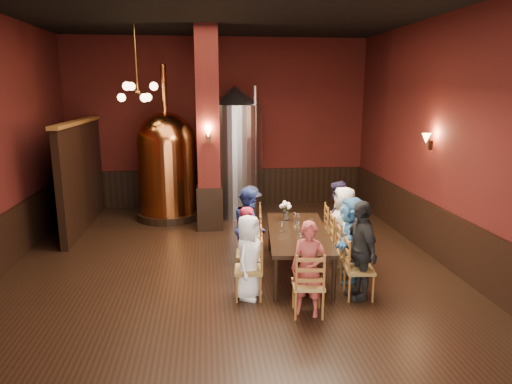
{
  "coord_description": "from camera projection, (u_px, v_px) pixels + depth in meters",
  "views": [
    {
      "loc": [
        -0.36,
        -7.44,
        3.16
      ],
      "look_at": [
        0.49,
        0.2,
        1.42
      ],
      "focal_mm": 32.0,
      "sensor_mm": 36.0,
      "label": 1
    }
  ],
  "objects": [
    {
      "name": "wine_glass_0",
      "position": [
        299.0,
        219.0,
        8.38
      ],
      "size": [
        0.07,
        0.07,
        0.17
      ],
      "primitive_type": null,
      "color": "white",
      "rests_on": "dining_table"
    },
    {
      "name": "rose_vase",
      "position": [
        286.0,
        208.0,
        8.5
      ],
      "size": [
        0.22,
        0.22,
        0.38
      ],
      "color": "white",
      "rests_on": "dining_table"
    },
    {
      "name": "person_2",
      "position": [
        249.0,
        227.0,
        8.23
      ],
      "size": [
        0.4,
        0.73,
        1.46
      ],
      "primitive_type": "imported",
      "rotation": [
        0.0,
        0.0,
        1.65
      ],
      "color": "navy",
      "rests_on": "ground"
    },
    {
      "name": "dining_table",
      "position": [
        298.0,
        235.0,
        7.92
      ],
      "size": [
        1.24,
        2.49,
        0.75
      ],
      "rotation": [
        0.0,
        0.0,
        -0.1
      ],
      "color": "black",
      "rests_on": "ground"
    },
    {
      "name": "chair_7",
      "position": [
        336.0,
        230.0,
        8.95
      ],
      "size": [
        0.51,
        0.51,
        0.92
      ],
      "primitive_type": null,
      "rotation": [
        0.0,
        0.0,
        1.47
      ],
      "color": "brown",
      "rests_on": "ground"
    },
    {
      "name": "room",
      "position": [
        228.0,
        146.0,
        7.45
      ],
      "size": [
        10.0,
        10.02,
        4.5
      ],
      "color": "black",
      "rests_on": "ground"
    },
    {
      "name": "sconce_column",
      "position": [
        208.0,
        135.0,
        9.85
      ],
      "size": [
        0.2,
        0.2,
        0.36
      ],
      "primitive_type": null,
      "rotation": [
        0.0,
        0.0,
        3.14
      ],
      "color": "black",
      "rests_on": "column"
    },
    {
      "name": "person_6",
      "position": [
        343.0,
        227.0,
        8.24
      ],
      "size": [
        0.59,
        0.79,
        1.47
      ],
      "primitive_type": "imported",
      "rotation": [
        0.0,
        0.0,
        4.52
      ],
      "color": "beige",
      "rests_on": "ground"
    },
    {
      "name": "chair_1",
      "position": [
        249.0,
        254.0,
        7.65
      ],
      "size": [
        0.51,
        0.51,
        0.92
      ],
      "primitive_type": null,
      "rotation": [
        0.0,
        0.0,
        -1.68
      ],
      "color": "brown",
      "rests_on": "ground"
    },
    {
      "name": "copper_kettle",
      "position": [
        167.0,
        164.0,
        11.17
      ],
      "size": [
        1.64,
        1.64,
        3.73
      ],
      "rotation": [
        0.0,
        0.0,
        0.19
      ],
      "color": "black",
      "rests_on": "ground"
    },
    {
      "name": "chair_6",
      "position": [
        343.0,
        241.0,
        8.3
      ],
      "size": [
        0.51,
        0.51,
        0.92
      ],
      "primitive_type": null,
      "rotation": [
        0.0,
        0.0,
        1.47
      ],
      "color": "brown",
      "rests_on": "ground"
    },
    {
      "name": "chair_8",
      "position": [
        308.0,
        284.0,
        6.46
      ],
      "size": [
        0.51,
        0.51,
        0.92
      ],
      "primitive_type": null,
      "rotation": [
        0.0,
        0.0,
        3.04
      ],
      "color": "brown",
      "rests_on": "ground"
    },
    {
      "name": "wine_glass_4",
      "position": [
        284.0,
        216.0,
        8.54
      ],
      "size": [
        0.07,
        0.07,
        0.17
      ],
      "primitive_type": null,
      "color": "white",
      "rests_on": "dining_table"
    },
    {
      "name": "wine_glass_1",
      "position": [
        315.0,
        246.0,
        6.93
      ],
      "size": [
        0.07,
        0.07,
        0.17
      ],
      "primitive_type": null,
      "color": "white",
      "rests_on": "dining_table"
    },
    {
      "name": "person_4",
      "position": [
        360.0,
        250.0,
        6.93
      ],
      "size": [
        0.48,
        0.94,
        1.54
      ],
      "primitive_type": "imported",
      "rotation": [
        0.0,
        0.0,
        4.84
      ],
      "color": "black",
      "rests_on": "ground"
    },
    {
      "name": "chair_3",
      "position": [
        250.0,
        230.0,
        8.94
      ],
      "size": [
        0.51,
        0.51,
        0.92
      ],
      "primitive_type": null,
      "rotation": [
        0.0,
        0.0,
        -1.68
      ],
      "color": "brown",
      "rests_on": "ground"
    },
    {
      "name": "person_1",
      "position": [
        249.0,
        244.0,
        7.61
      ],
      "size": [
        0.37,
        0.51,
        1.28
      ],
      "primitive_type": "imported",
      "rotation": [
        0.0,
        0.0,
        1.42
      ],
      "color": "maroon",
      "rests_on": "ground"
    },
    {
      "name": "chair_4",
      "position": [
        359.0,
        269.0,
        7.0
      ],
      "size": [
        0.51,
        0.51,
        0.92
      ],
      "primitive_type": null,
      "rotation": [
        0.0,
        0.0,
        1.47
      ],
      "color": "brown",
      "rests_on": "ground"
    },
    {
      "name": "partition",
      "position": [
        82.0,
        177.0,
        10.44
      ],
      "size": [
        0.22,
        3.5,
        2.4
      ],
      "primitive_type": "cube",
      "color": "black",
      "rests_on": "ground"
    },
    {
      "name": "sconce_wall",
      "position": [
        431.0,
        141.0,
        8.65
      ],
      "size": [
        0.2,
        0.2,
        0.36
      ],
      "primitive_type": null,
      "rotation": [
        0.0,
        0.0,
        1.57
      ],
      "color": "black",
      "rests_on": "room"
    },
    {
      "name": "chair_0",
      "position": [
        249.0,
        269.0,
        6.99
      ],
      "size": [
        0.51,
        0.51,
        0.92
      ],
      "primitive_type": null,
      "rotation": [
        0.0,
        0.0,
        -1.68
      ],
      "color": "brown",
      "rests_on": "ground"
    },
    {
      "name": "steel_vessel",
      "position": [
        236.0,
        152.0,
        11.41
      ],
      "size": [
        1.75,
        1.75,
        3.24
      ],
      "rotation": [
        0.0,
        0.0,
        -0.4
      ],
      "color": "#B2B2B7",
      "rests_on": "ground"
    },
    {
      "name": "chair_2",
      "position": [
        249.0,
        241.0,
        8.29
      ],
      "size": [
        0.51,
        0.51,
        0.92
      ],
      "primitive_type": null,
      "rotation": [
        0.0,
        0.0,
        -1.68
      ],
      "color": "brown",
      "rests_on": "ground"
    },
    {
      "name": "wainscot_right",
      "position": [
        447.0,
        239.0,
        8.26
      ],
      "size": [
        0.08,
        9.9,
        1.0
      ],
      "primitive_type": "cube",
      "color": "black",
      "rests_on": "ground"
    },
    {
      "name": "person_3",
      "position": [
        250.0,
        220.0,
        8.9
      ],
      "size": [
        0.82,
        1.0,
        1.34
      ],
      "primitive_type": "imported",
      "rotation": [
        0.0,
        0.0,
        1.13
      ],
      "color": "black",
      "rests_on": "ground"
    },
    {
      "name": "wine_glass_7",
      "position": [
        298.0,
        226.0,
        7.9
      ],
      "size": [
        0.07,
        0.07,
        0.17
      ],
      "primitive_type": null,
      "color": "white",
      "rests_on": "dining_table"
    },
    {
      "name": "person_0",
      "position": [
        249.0,
        257.0,
        6.95
      ],
      "size": [
        0.67,
        0.77,
        1.32
      ],
      "primitive_type": "imported",
      "rotation": [
        0.0,
        0.0,
        1.09
      ],
      "color": "white",
      "rests_on": "ground"
    },
    {
      "name": "person_7",
      "position": [
        337.0,
        217.0,
        8.9
      ],
      "size": [
        0.62,
        0.78,
        1.43
      ],
      "primitive_type": "imported",
      "rotation": [
        0.0,
        0.0,
        4.24
      ],
      "color": "#221C39",
      "rests_on": "ground"
    },
    {
      "name": "person_8",
      "position": [
        309.0,
        269.0,
        6.41
      ],
      "size": [
        0.59,
        0.5,
        1.38
      ],
      "primitive_type": "imported",
      "rotation": [
        0.0,
        0.0,
        5.89
      ],
      "color": "maroon",
      "rests_on": "ground"
    },
    {
      "name": "person_5",
      "position": [
        351.0,
        239.0,
        7.6
      ],
      "size": [
        0.86,
        1.4,
        1.44
      ],
      "primitive_type": "imported",
      "rotation": [
        0.0,
        0.0,
        4.37
      ],
      "color": "teal",
      "rests_on": "ground"
    },
    {
      "name": "pendant_cluster",
      "position": [
        138.0,
        92.0,
        9.88
      ],
      "size": [
        0.9,
        0.9,
        1.7
      ],
      "primitive_type": null,
      "color": "#A57226",
      "rests_on": "room"
    },
    {
      "name": "chair_5",
      "position": [
        350.0,
        254.0,
        7.65
      ],
      "size": [
        0.51,
        0.51,
        0.92
      ],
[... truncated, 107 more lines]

